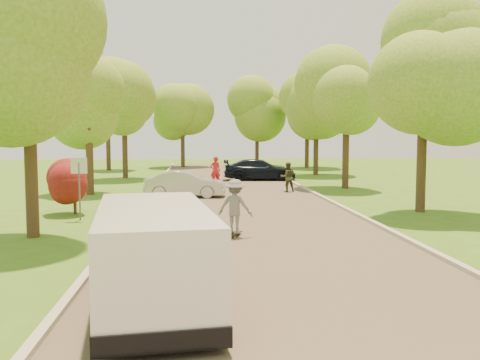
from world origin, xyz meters
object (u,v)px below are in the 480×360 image
object	(u,v)px
street_sign	(79,175)
skateboarder	(235,206)
person_olive	(287,177)
person_striped	(215,171)
longboard	(235,234)
dark_sedan	(260,170)
silver_sedan	(185,184)
minivan	(154,255)

from	to	relation	value
street_sign	skateboarder	world-z (taller)	street_sign
skateboarder	person_olive	xyz separation A→B (m)	(3.57, 11.84, -0.12)
person_striped	skateboarder	bearing A→B (deg)	76.06
longboard	person_olive	distance (m)	12.39
street_sign	person_striped	distance (m)	13.41
street_sign	skateboarder	size ratio (longest dim) A/B	1.38
longboard	person_striped	world-z (taller)	person_striped
dark_sedan	longboard	world-z (taller)	dark_sedan
street_sign	person_striped	world-z (taller)	street_sign
street_sign	silver_sedan	world-z (taller)	street_sign
silver_sedan	person_olive	distance (m)	5.54
street_sign	person_olive	world-z (taller)	street_sign
street_sign	dark_sedan	bearing A→B (deg)	62.41
street_sign	silver_sedan	xyz separation A→B (m)	(3.50, 6.55, -0.94)
street_sign	person_striped	size ratio (longest dim) A/B	1.29
skateboarder	person_olive	world-z (taller)	skateboarder
longboard	skateboarder	bearing A→B (deg)	19.72
silver_sedan	dark_sedan	distance (m)	10.07
minivan	person_striped	size ratio (longest dim) A/B	2.88
street_sign	person_olive	size ratio (longest dim) A/B	1.42
longboard	person_striped	size ratio (longest dim) A/B	0.49
longboard	skateboarder	xyz separation A→B (m)	(-0.00, 0.00, 0.80)
person_olive	street_sign	bearing A→B (deg)	37.51
street_sign	skateboarder	distance (m)	6.21
longboard	silver_sedan	bearing A→B (deg)	-60.90
silver_sedan	longboard	world-z (taller)	silver_sedan
person_olive	dark_sedan	bearing A→B (deg)	-91.61
silver_sedan	person_olive	xyz separation A→B (m)	(5.21, 1.89, 0.14)
minivan	longboard	world-z (taller)	minivan
minivan	person_striped	distance (m)	22.08
silver_sedan	dark_sedan	bearing A→B (deg)	-21.56
person_striped	person_olive	world-z (taller)	person_striped
street_sign	person_olive	bearing A→B (deg)	44.07
skateboarder	person_olive	bearing A→B (deg)	-87.04
skateboarder	minivan	bearing A→B (deg)	93.17
dark_sedan	person_striped	size ratio (longest dim) A/B	2.76
street_sign	silver_sedan	size ratio (longest dim) A/B	0.58
street_sign	longboard	size ratio (longest dim) A/B	2.61
street_sign	longboard	xyz separation A→B (m)	(5.14, -3.41, -1.48)
street_sign	person_striped	bearing A→B (deg)	67.48
silver_sedan	skateboarder	bearing A→B (deg)	-165.00
dark_sedan	person_olive	world-z (taller)	person_olive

